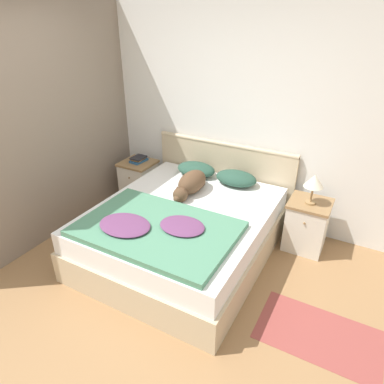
% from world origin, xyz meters
% --- Properties ---
extents(ground_plane, '(16.00, 16.00, 0.00)m').
position_xyz_m(ground_plane, '(0.00, 0.00, 0.00)').
color(ground_plane, '#997047').
extents(wall_back, '(9.00, 0.06, 2.55)m').
position_xyz_m(wall_back, '(0.00, 2.13, 1.27)').
color(wall_back, white).
rests_on(wall_back, ground_plane).
extents(wall_side_left, '(0.06, 3.10, 2.55)m').
position_xyz_m(wall_side_left, '(-1.54, 1.05, 1.27)').
color(wall_side_left, gray).
rests_on(wall_side_left, ground_plane).
extents(bed, '(1.72, 2.01, 0.56)m').
position_xyz_m(bed, '(0.01, 1.03, 0.28)').
color(bed, '#C6B28E').
rests_on(bed, ground_plane).
extents(headboard, '(1.80, 0.06, 0.96)m').
position_xyz_m(headboard, '(0.01, 2.06, 0.50)').
color(headboard, '#C6B28E').
rests_on(headboard, ground_plane).
extents(nightstand_left, '(0.43, 0.43, 0.57)m').
position_xyz_m(nightstand_left, '(-1.12, 1.78, 0.29)').
color(nightstand_left, silver).
rests_on(nightstand_left, ground_plane).
extents(nightstand_right, '(0.43, 0.43, 0.57)m').
position_xyz_m(nightstand_right, '(1.14, 1.78, 0.29)').
color(nightstand_right, silver).
rests_on(nightstand_right, ground_plane).
extents(pillow_left, '(0.49, 0.33, 0.16)m').
position_xyz_m(pillow_left, '(-0.25, 1.82, 0.64)').
color(pillow_left, '#284C3D').
rests_on(pillow_left, bed).
extents(pillow_right, '(0.49, 0.33, 0.16)m').
position_xyz_m(pillow_right, '(0.28, 1.82, 0.64)').
color(pillow_right, '#284C3D').
rests_on(pillow_right, bed).
extents(quilt, '(1.43, 0.96, 0.10)m').
position_xyz_m(quilt, '(-0.00, 0.55, 0.60)').
color(quilt, '#4C8466').
rests_on(quilt, bed).
extents(dog, '(0.25, 0.66, 0.24)m').
position_xyz_m(dog, '(-0.09, 1.38, 0.67)').
color(dog, brown).
rests_on(dog, bed).
extents(book_stack, '(0.17, 0.24, 0.07)m').
position_xyz_m(book_stack, '(-1.12, 1.80, 0.61)').
color(book_stack, '#285689').
rests_on(book_stack, nightstand_left).
extents(table_lamp, '(0.20, 0.20, 0.33)m').
position_xyz_m(table_lamp, '(1.14, 1.75, 0.82)').
color(table_lamp, '#9E7A4C').
rests_on(table_lamp, nightstand_right).
extents(rug, '(0.98, 0.59, 0.00)m').
position_xyz_m(rug, '(1.54, 0.62, 0.00)').
color(rug, '#93423D').
rests_on(rug, ground_plane).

